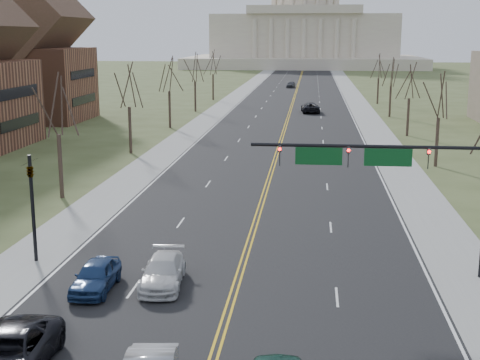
% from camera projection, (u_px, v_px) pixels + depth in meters
% --- Properties ---
extents(road, '(20.00, 380.00, 0.01)m').
position_uv_depth(road, '(294.00, 100.00, 129.75)').
color(road, black).
rests_on(road, ground).
extents(cross_road, '(120.00, 14.00, 0.01)m').
position_uv_depth(cross_road, '(223.00, 328.00, 28.72)').
color(cross_road, black).
rests_on(cross_road, ground).
extents(sidewalk_left, '(4.00, 380.00, 0.03)m').
position_uv_depth(sidewalk_left, '(232.00, 99.00, 131.01)').
color(sidewalk_left, gray).
rests_on(sidewalk_left, ground).
extents(sidewalk_right, '(4.00, 380.00, 0.03)m').
position_uv_depth(sidewalk_right, '(356.00, 100.00, 128.49)').
color(sidewalk_right, gray).
rests_on(sidewalk_right, ground).
extents(center_line, '(0.42, 380.00, 0.01)m').
position_uv_depth(center_line, '(294.00, 100.00, 129.75)').
color(center_line, gold).
rests_on(center_line, road).
extents(edge_line_left, '(0.15, 380.00, 0.01)m').
position_uv_depth(edge_line_left, '(243.00, 99.00, 130.78)').
color(edge_line_left, silver).
rests_on(edge_line_left, road).
extents(edge_line_right, '(0.15, 380.00, 0.01)m').
position_uv_depth(edge_line_right, '(344.00, 100.00, 128.72)').
color(edge_line_right, silver).
rests_on(edge_line_right, road).
extents(capitol, '(90.00, 60.00, 50.00)m').
position_uv_depth(capitol, '(305.00, 30.00, 262.66)').
color(capitol, beige).
rests_on(capitol, ground).
extents(signal_mast, '(12.12, 0.44, 7.20)m').
position_uv_depth(signal_mast, '(386.00, 167.00, 34.00)').
color(signal_mast, black).
rests_on(signal_mast, ground).
extents(signal_left, '(0.32, 0.36, 6.00)m').
position_uv_depth(signal_left, '(32.00, 196.00, 36.42)').
color(signal_left, black).
rests_on(signal_left, ground).
extents(tree_l_0, '(3.96, 3.96, 9.00)m').
position_uv_depth(tree_l_0, '(57.00, 108.00, 50.24)').
color(tree_l_0, '#32231D').
rests_on(tree_l_0, ground).
extents(tree_r_1, '(3.74, 3.74, 8.50)m').
position_uv_depth(tree_r_1, '(440.00, 98.00, 62.62)').
color(tree_r_1, '#32231D').
rests_on(tree_r_1, ground).
extents(tree_l_1, '(3.96, 3.96, 9.00)m').
position_uv_depth(tree_l_1, '(129.00, 88.00, 69.67)').
color(tree_l_1, '#32231D').
rests_on(tree_l_1, ground).
extents(tree_r_2, '(3.74, 3.74, 8.50)m').
position_uv_depth(tree_r_2, '(410.00, 83.00, 82.05)').
color(tree_r_2, '#32231D').
rests_on(tree_r_2, ground).
extents(tree_l_2, '(3.96, 3.96, 9.00)m').
position_uv_depth(tree_l_2, '(169.00, 76.00, 89.10)').
color(tree_l_2, '#32231D').
rests_on(tree_l_2, ground).
extents(tree_r_3, '(3.74, 3.74, 8.50)m').
position_uv_depth(tree_r_3, '(391.00, 74.00, 101.48)').
color(tree_r_3, '#32231D').
rests_on(tree_r_3, ground).
extents(tree_l_3, '(3.96, 3.96, 9.00)m').
position_uv_depth(tree_l_3, '(195.00, 69.00, 108.53)').
color(tree_l_3, '#32231D').
rests_on(tree_l_3, ground).
extents(tree_r_4, '(3.74, 3.74, 8.50)m').
position_uv_depth(tree_r_4, '(379.00, 68.00, 120.91)').
color(tree_r_4, '#32231D').
rests_on(tree_r_4, ground).
extents(tree_l_4, '(3.96, 3.96, 9.00)m').
position_uv_depth(tree_l_4, '(213.00, 64.00, 127.96)').
color(tree_l_4, '#32231D').
rests_on(tree_l_4, ground).
extents(bldg_left_far, '(17.10, 14.28, 23.25)m').
position_uv_depth(bldg_left_far, '(25.00, 55.00, 96.74)').
color(bldg_left_far, brown).
rests_on(bldg_left_far, ground).
extents(car_sb_outer_lead, '(3.09, 6.10, 1.65)m').
position_uv_depth(car_sb_outer_lead, '(8.00, 354.00, 24.60)').
color(car_sb_outer_lead, black).
rests_on(car_sb_outer_lead, road).
extents(car_sb_inner_second, '(2.38, 5.04, 1.42)m').
position_uv_depth(car_sb_inner_second, '(163.00, 272.00, 33.43)').
color(car_sb_inner_second, silver).
rests_on(car_sb_inner_second, road).
extents(car_sb_outer_second, '(1.84, 4.39, 1.48)m').
position_uv_depth(car_sb_outer_second, '(96.00, 276.00, 32.79)').
color(car_sb_outer_second, navy).
rests_on(car_sb_outer_second, road).
extents(car_far_nb, '(3.21, 6.12, 1.64)m').
position_uv_depth(car_far_nb, '(310.00, 107.00, 108.21)').
color(car_far_nb, black).
rests_on(car_far_nb, road).
extents(car_far_sb, '(2.30, 4.54, 1.48)m').
position_uv_depth(car_far_sb, '(291.00, 84.00, 159.58)').
color(car_far_sb, '#4C4E53').
rests_on(car_far_sb, road).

